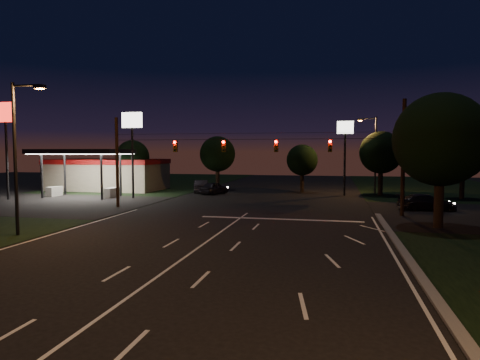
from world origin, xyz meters
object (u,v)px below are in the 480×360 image
(utility_pole_right, at_px, (402,216))
(tree_right_near, at_px, (440,141))
(car_cross, at_px, (427,203))
(car_oncoming_b, at_px, (201,186))
(car_oncoming_a, at_px, (214,188))

(utility_pole_right, xyz_separation_m, tree_right_near, (1.53, -4.83, 5.68))
(utility_pole_right, relative_size, car_cross, 1.90)
(car_cross, bearing_deg, car_oncoming_b, 58.81)
(car_cross, bearing_deg, utility_pole_right, 140.72)
(tree_right_near, height_order, car_cross, tree_right_near)
(car_oncoming_a, xyz_separation_m, car_oncoming_b, (-2.11, 1.66, 0.04))
(tree_right_near, distance_m, car_oncoming_a, 27.86)
(utility_pole_right, bearing_deg, car_oncoming_b, 144.25)
(tree_right_near, xyz_separation_m, car_oncoming_b, (-22.53, 19.95, -4.92))
(utility_pole_right, height_order, car_oncoming_a, utility_pole_right)
(tree_right_near, height_order, car_oncoming_a, tree_right_near)
(car_oncoming_b, bearing_deg, car_cross, 138.84)
(utility_pole_right, distance_m, car_cross, 4.57)
(utility_pole_right, distance_m, car_oncoming_a, 23.21)
(tree_right_near, relative_size, car_cross, 1.85)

